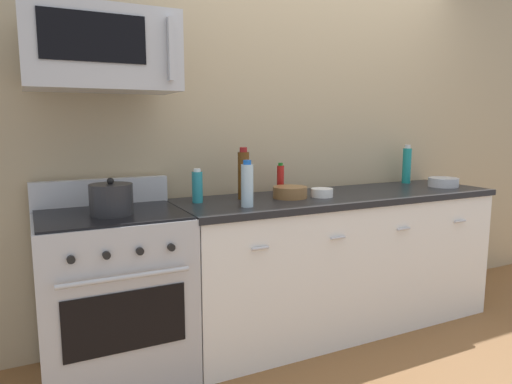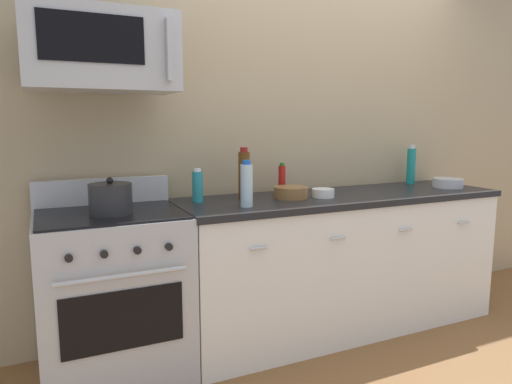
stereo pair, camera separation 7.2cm
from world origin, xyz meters
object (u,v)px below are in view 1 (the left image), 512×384
Objects in this scene: bowl_steel_prep at (443,182)px; stockpot at (111,199)px; bowl_white_ceramic at (322,192)px; bottle_dish_soap at (197,187)px; bottle_hot_sauce_red at (280,179)px; bottle_wine_amber at (243,175)px; bowl_wooden_salad at (290,192)px; bottle_water_clear at (247,185)px; microwave at (101,51)px; range_oven at (114,295)px; bottle_sparkling_teal at (407,165)px.

stockpot reaches higher than bowl_steel_prep.
bowl_steel_prep reaches higher than bowl_white_ceramic.
bottle_dish_soap is 0.63m from bottle_hot_sauce_red.
bottle_wine_amber is 1.48× the size of bowl_wooden_salad.
bottle_wine_amber is 1.22× the size of bottle_water_clear.
bowl_white_ceramic is (0.48, -0.15, -0.12)m from bottle_wine_amber.
bottle_dish_soap is at bearing 175.10° from bowl_steel_prep.
bowl_wooden_salad reaches higher than bowl_steel_prep.
bottle_water_clear is 1.66m from bowl_steel_prep.
microwave is at bearing 89.87° from stockpot.
bowl_steel_prep is at bearing -1.29° from range_oven.
bowl_steel_prep is at bearing 3.38° from bottle_water_clear.
bottle_hot_sauce_red is (0.62, 0.10, 0.00)m from bottle_dish_soap.
bottle_sparkling_teal is 0.31m from bowl_steel_prep.
bowl_wooden_salad is at bearing -101.67° from bottle_hot_sauce_red.
bowl_wooden_salad is (0.58, -0.10, -0.06)m from bottle_dish_soap.
stockpot is at bearing 172.29° from bottle_water_clear.
bottle_dish_soap is 0.77× the size of bottle_water_clear.
bowl_steel_prep is at bearing -11.74° from bottle_hot_sauce_red.
bottle_wine_amber is 0.52m from bowl_white_ceramic.
bottle_dish_soap is 0.33m from bottle_water_clear.
bottle_water_clear is at bearing -51.46° from bottle_dish_soap.
bowl_steel_prep is at bearing -0.33° from bowl_white_ceramic.
bowl_wooden_salad is at bearing 177.22° from bowl_steel_prep.
bowl_white_ceramic is at bearing -11.07° from bottle_dish_soap.
bottle_water_clear is at bearing -15.15° from microwave.
bottle_dish_soap is at bearing -170.97° from bottle_hot_sauce_red.
bowl_wooden_salad is (-1.28, 0.06, 0.00)m from bowl_steel_prep.
stockpot is at bearing -90.00° from range_oven.
bowl_white_ceramic is (1.30, -0.05, 0.48)m from range_oven.
range_oven is at bearing 168.20° from bottle_water_clear.
range_oven is 5.29× the size of bottle_dish_soap.
bottle_wine_amber is at bearing -162.10° from bottle_hot_sauce_red.
bottle_water_clear reaches higher than bowl_white_ceramic.
bottle_water_clear is (-1.56, -0.37, -0.02)m from bottle_sparkling_teal.
bottle_sparkling_teal reaches higher than bottle_dish_soap.
bowl_white_ceramic is 0.65× the size of stockpot.
bottle_hot_sauce_red reaches higher than bowl_steel_prep.
bottle_hot_sauce_red is (1.14, 0.16, -0.73)m from microwave.
microwave is at bearing 177.64° from bowl_steel_prep.
bottle_water_clear is 1.21× the size of stockpot.
microwave reaches higher than bottle_sparkling_teal.
stockpot is (-1.10, -0.06, 0.04)m from bowl_wooden_salad.
range_oven is 1.28m from microwave.
bottle_hot_sauce_red is at bearing 7.98° from microwave.
bottle_dish_soap is 0.30m from bottle_wine_amber.
bottle_wine_amber reaches higher than bottle_hot_sauce_red.
bottle_dish_soap is (-1.76, -0.12, -0.05)m from bottle_sparkling_teal.
bottle_sparkling_teal is (2.28, 0.22, 0.59)m from range_oven.
bowl_steel_prep is (1.66, 0.10, -0.09)m from bottle_water_clear.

